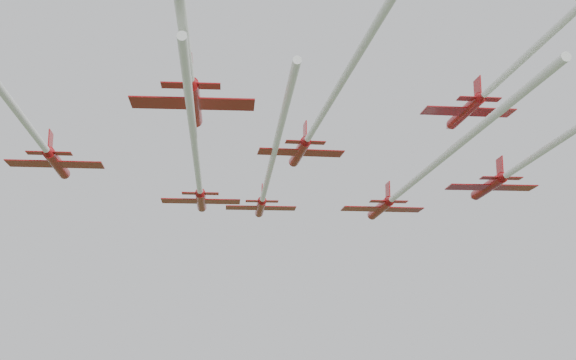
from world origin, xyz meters
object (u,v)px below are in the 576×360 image
(jet_row3_left, at_px, (34,133))
(jet_row3_mid, at_px, (316,125))
(jet_row2_right, at_px, (408,186))
(jet_row4_left, at_px, (188,66))
(jet_row2_left, at_px, (198,176))
(jet_row3_right, at_px, (558,140))
(jet_lead, at_px, (266,184))
(jet_row4_right, at_px, (558,26))

(jet_row3_left, height_order, jet_row3_mid, jet_row3_mid)
(jet_row2_right, bearing_deg, jet_row4_left, -129.37)
(jet_row2_left, bearing_deg, jet_row2_right, 5.73)
(jet_row2_left, xyz_separation_m, jet_row2_right, (19.60, 9.65, -0.16))
(jet_row2_right, relative_size, jet_row3_right, 0.83)
(jet_lead, xyz_separation_m, jet_row3_left, (-10.50, -32.61, -1.88))
(jet_row3_right, xyz_separation_m, jet_row4_right, (-0.45, -15.60, 3.45))
(jet_lead, bearing_deg, jet_row2_right, -42.99)
(jet_row2_left, bearing_deg, jet_row3_right, -30.66)
(jet_row3_mid, bearing_deg, jet_row3_left, -177.93)
(jet_row2_left, xyz_separation_m, jet_row4_left, (9.06, -24.40, 1.77))
(jet_lead, xyz_separation_m, jet_row3_mid, (11.53, -22.05, 0.10))
(jet_row3_left, xyz_separation_m, jet_row4_right, (42.08, -6.16, 2.10))
(jet_row2_left, relative_size, jet_row2_right, 0.98)
(jet_row2_right, xyz_separation_m, jet_row4_left, (-10.54, -34.05, 1.93))
(jet_row3_mid, bearing_deg, jet_row3_right, -26.69)
(jet_row2_left, relative_size, jet_row3_left, 1.08)
(jet_row2_right, height_order, jet_row3_right, jet_row2_right)
(jet_row3_mid, bearing_deg, jet_row2_right, 43.20)
(jet_row2_left, xyz_separation_m, jet_row4_right, (33.38, -21.67, 2.95))
(jet_row2_right, height_order, jet_row4_right, jet_row4_right)
(jet_row2_left, distance_m, jet_row3_left, 17.81)
(jet_row2_right, distance_m, jet_row3_right, 21.21)
(jet_row2_left, height_order, jet_row3_left, jet_row3_left)
(jet_row3_right, bearing_deg, jet_row4_left, -163.44)
(jet_row3_right, relative_size, jet_row4_left, 1.51)
(jet_row2_right, height_order, jet_row3_left, jet_row3_left)
(jet_row2_left, distance_m, jet_row4_left, 26.09)
(jet_row3_right, bearing_deg, jet_row2_left, 149.89)
(jet_row3_mid, distance_m, jet_row4_right, 26.11)
(jet_row4_right, bearing_deg, jet_lead, 107.05)
(jet_lead, height_order, jet_row4_left, jet_lead)
(jet_row3_left, xyz_separation_m, jet_row3_right, (42.53, 9.44, -1.35))
(jet_row3_right, bearing_deg, jet_row4_right, -111.59)
(jet_row3_right, height_order, jet_row4_left, jet_row4_left)
(jet_row3_mid, bearing_deg, jet_row4_left, -125.93)
(jet_row3_right, xyz_separation_m, jet_row4_left, (-24.78, -18.33, 2.28))
(jet_lead, distance_m, jet_row2_left, 17.41)
(jet_row3_left, bearing_deg, jet_lead, 50.68)
(jet_lead, xyz_separation_m, jet_row4_left, (7.26, -41.50, -0.96))
(jet_lead, bearing_deg, jet_row3_left, -128.12)
(jet_lead, relative_size, jet_row4_left, 1.40)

